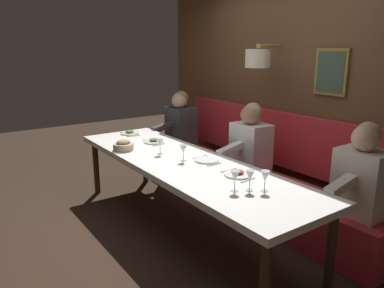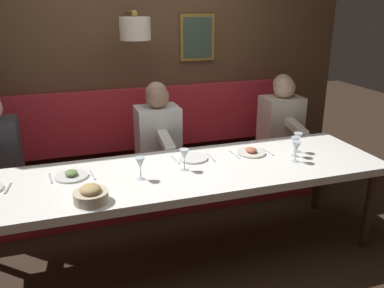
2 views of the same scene
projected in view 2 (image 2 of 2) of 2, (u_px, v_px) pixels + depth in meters
name	position (u px, v px, depth m)	size (l,w,h in m)	color
ground_plane	(184.00, 254.00, 3.31)	(12.00, 12.00, 0.00)	#332319
dining_table	(183.00, 177.00, 3.08)	(0.90, 3.13, 0.74)	white
banquette_bench	(157.00, 184.00, 4.03)	(0.52, 3.33, 0.45)	red
back_wall_panel	(140.00, 61.00, 4.16)	(0.59, 4.53, 2.90)	brown
diner_nearest	(282.00, 116.00, 4.22)	(0.60, 0.40, 0.79)	beige
diner_near	(158.00, 127.00, 3.83)	(0.60, 0.40, 0.79)	white
place_setting_1	(193.00, 158.00, 3.27)	(0.24, 0.32, 0.01)	white
place_setting_2	(251.00, 152.00, 3.38)	(0.24, 0.31, 0.05)	silver
place_setting_3	(71.00, 175.00, 2.93)	(0.24, 0.32, 0.05)	silver
wine_glass_0	(296.00, 147.00, 3.18)	(0.07, 0.07, 0.16)	silver
wine_glass_1	(298.00, 138.00, 3.39)	(0.07, 0.07, 0.16)	silver
wine_glass_2	(184.00, 155.00, 3.02)	(0.07, 0.07, 0.16)	silver
wine_glass_3	(140.00, 164.00, 2.87)	(0.07, 0.07, 0.16)	silver
wine_glass_4	(295.00, 143.00, 3.29)	(0.07, 0.07, 0.16)	silver
bread_bowl	(91.00, 195.00, 2.56)	(0.22, 0.22, 0.12)	beige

